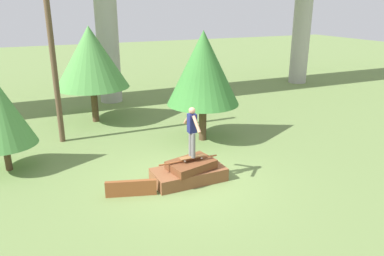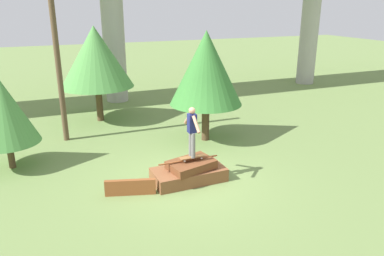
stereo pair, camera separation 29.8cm
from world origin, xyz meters
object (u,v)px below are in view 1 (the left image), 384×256
at_px(tree_mid_back, 91,57).
at_px(utility_pole, 51,44).
at_px(skater, 192,129).
at_px(tree_behind_left, 0,113).
at_px(tree_behind_right, 203,68).
at_px(skateboard, 192,157).

bearing_deg(tree_mid_back, utility_pole, -128.50).
distance_m(skater, utility_pole, 6.17).
relative_size(tree_behind_left, tree_behind_right, 0.71).
bearing_deg(skateboard, tree_behind_right, 59.46).
xyz_separation_m(utility_pole, tree_behind_right, (4.86, -1.96, -0.85)).
height_order(skater, tree_mid_back, tree_mid_back).
xyz_separation_m(utility_pole, tree_mid_back, (1.60, 2.01, -0.79)).
distance_m(skater, tree_behind_right, 3.65).
distance_m(tree_behind_right, tree_mid_back, 5.14).
distance_m(utility_pole, tree_behind_left, 3.17).
bearing_deg(tree_behind_right, skateboard, -120.54).
xyz_separation_m(tree_behind_right, tree_mid_back, (-3.26, 3.97, 0.07)).
bearing_deg(tree_behind_right, tree_behind_left, -179.86).
relative_size(skateboard, utility_pole, 0.11).
xyz_separation_m(skateboard, skater, (0.00, -0.00, 0.84)).
bearing_deg(skater, utility_pole, 121.93).
distance_m(skateboard, utility_pole, 6.48).
bearing_deg(utility_pole, tree_behind_left, -131.93).
relative_size(skater, tree_mid_back, 0.36).
bearing_deg(utility_pole, tree_mid_back, 51.50).
relative_size(utility_pole, tree_behind_right, 1.70).
relative_size(tree_behind_left, tree_mid_back, 0.70).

